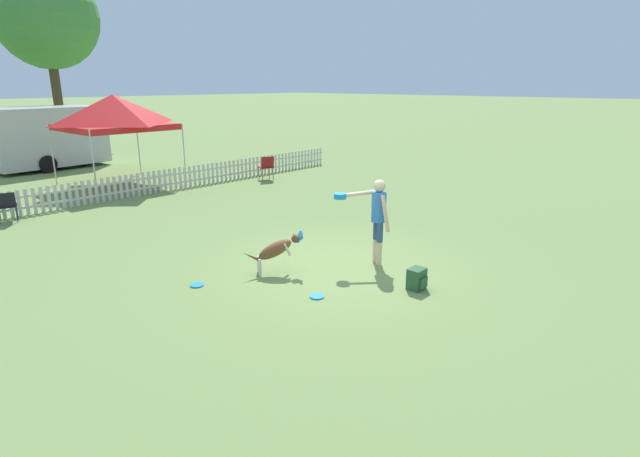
# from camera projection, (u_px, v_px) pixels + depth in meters

# --- Properties ---
(ground_plane) EXTENTS (240.00, 240.00, 0.00)m
(ground_plane) POSITION_uv_depth(u_px,v_px,m) (341.00, 267.00, 9.65)
(ground_plane) COLOR olive
(handler_person) EXTENTS (0.77, 1.02, 1.67)m
(handler_person) POSITION_uv_depth(u_px,v_px,m) (376.00, 211.00, 9.57)
(handler_person) COLOR beige
(handler_person) RESTS_ON ground_plane
(leaping_dog) EXTENTS (1.04, 0.74, 0.78)m
(leaping_dog) POSITION_uv_depth(u_px,v_px,m) (277.00, 249.00, 9.24)
(leaping_dog) COLOR brown
(leaping_dog) RESTS_ON ground_plane
(frisbee_near_handler) EXTENTS (0.24, 0.24, 0.02)m
(frisbee_near_handler) POSITION_uv_depth(u_px,v_px,m) (317.00, 296.00, 8.29)
(frisbee_near_handler) COLOR #1E8CD8
(frisbee_near_handler) RESTS_ON ground_plane
(frisbee_near_dog) EXTENTS (0.24, 0.24, 0.02)m
(frisbee_near_dog) POSITION_uv_depth(u_px,v_px,m) (197.00, 285.00, 8.76)
(frisbee_near_dog) COLOR #1E8CD8
(frisbee_near_dog) RESTS_ON ground_plane
(backpack_on_grass) EXTENTS (0.30, 0.28, 0.37)m
(backpack_on_grass) POSITION_uv_depth(u_px,v_px,m) (417.00, 279.00, 8.58)
(backpack_on_grass) COLOR #2D5633
(backpack_on_grass) RESTS_ON ground_plane
(picket_fence) EXTENTS (18.32, 0.04, 0.71)m
(picket_fence) POSITION_uv_depth(u_px,v_px,m) (121.00, 187.00, 15.23)
(picket_fence) COLOR beige
(picket_fence) RESTS_ON ground_plane
(folding_chair_center) EXTENTS (0.63, 0.64, 0.87)m
(folding_chair_center) POSITION_uv_depth(u_px,v_px,m) (267.00, 166.00, 18.15)
(folding_chair_center) COLOR #333338
(folding_chair_center) RESTS_ON ground_plane
(folding_chair_green_right) EXTENTS (0.59, 0.60, 0.79)m
(folding_chair_green_right) POSITION_uv_depth(u_px,v_px,m) (6.00, 204.00, 12.61)
(folding_chair_green_right) COLOR #333338
(folding_chair_green_right) RESTS_ON ground_plane
(canopy_tent_main) EXTENTS (3.21, 3.21, 3.05)m
(canopy_tent_main) POSITION_uv_depth(u_px,v_px,m) (114.00, 112.00, 16.79)
(canopy_tent_main) COLOR silver
(canopy_tent_main) RESTS_ON ground_plane
(equipment_trailer) EXTENTS (5.19, 2.64, 2.48)m
(equipment_trailer) POSITION_uv_depth(u_px,v_px,m) (45.00, 136.00, 20.44)
(equipment_trailer) COLOR #B7B7B7
(equipment_trailer) RESTS_ON ground_plane
(tree_left_grove) EXTENTS (5.00, 5.00, 9.05)m
(tree_left_grove) POSITION_uv_depth(u_px,v_px,m) (46.00, 18.00, 24.78)
(tree_left_grove) COLOR #4C3823
(tree_left_grove) RESTS_ON ground_plane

